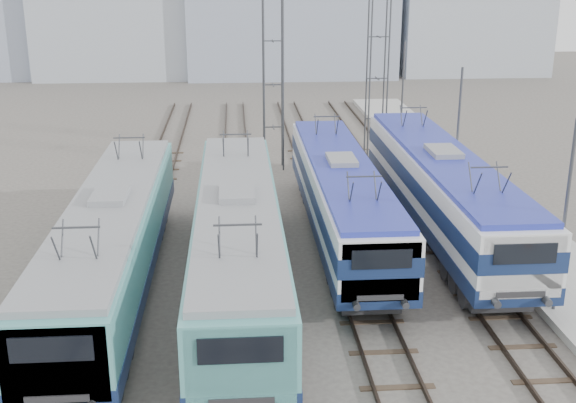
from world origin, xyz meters
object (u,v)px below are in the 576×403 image
at_px(locomotive_far_right, 442,186).
at_px(catenary_tower_east, 378,51).
at_px(catenary_tower_west, 273,56).
at_px(locomotive_center_left, 238,237).
at_px(mast_rear, 402,97).
at_px(mast_mid, 457,139).
at_px(locomotive_center_right, 341,193).
at_px(mast_front, 564,222).
at_px(locomotive_far_left, 112,239).

distance_m(locomotive_far_right, catenary_tower_east, 14.83).
height_order(locomotive_far_right, catenary_tower_west, catenary_tower_west).
height_order(locomotive_center_left, locomotive_far_right, locomotive_far_right).
bearing_deg(mast_rear, locomotive_center_left, -116.70).
relative_size(locomotive_far_right, mast_mid, 2.69).
xyz_separation_m(locomotive_center_right, mast_front, (6.35, -7.53, 1.23)).
bearing_deg(locomotive_center_left, catenary_tower_east, 65.91).
height_order(catenary_tower_west, mast_mid, catenary_tower_west).
bearing_deg(mast_rear, catenary_tower_east, -136.40).
bearing_deg(catenary_tower_west, catenary_tower_east, 17.10).
relative_size(locomotive_far_left, catenary_tower_east, 1.53).
xyz_separation_m(locomotive_center_left, catenary_tower_west, (2.25, 17.57, 4.31)).
xyz_separation_m(locomotive_far_right, mast_rear, (1.85, 16.21, 1.11)).
bearing_deg(catenary_tower_east, catenary_tower_west, -162.90).
bearing_deg(mast_rear, locomotive_far_right, -96.51).
bearing_deg(locomotive_center_right, locomotive_center_left, -131.40).
bearing_deg(locomotive_far_left, mast_front, -10.03).
xyz_separation_m(locomotive_center_right, locomotive_far_right, (4.50, 0.26, 0.13)).
height_order(locomotive_far_left, catenary_tower_west, catenary_tower_west).
bearing_deg(mast_front, locomotive_far_right, 103.35).
bearing_deg(mast_rear, mast_front, -90.00).
xyz_separation_m(locomotive_center_left, locomotive_center_right, (4.50, 5.10, -0.07)).
bearing_deg(catenary_tower_west, locomotive_center_right, -79.77).
height_order(locomotive_center_left, catenary_tower_east, catenary_tower_east).
xyz_separation_m(locomotive_far_left, locomotive_center_right, (9.00, 4.82, -0.02)).
bearing_deg(locomotive_center_right, locomotive_far_left, -151.85).
xyz_separation_m(locomotive_center_left, locomotive_far_right, (9.00, 5.37, 0.06)).
bearing_deg(locomotive_center_right, mast_front, -49.87).
height_order(catenary_tower_west, mast_rear, catenary_tower_west).
bearing_deg(catenary_tower_west, mast_front, -66.73).
bearing_deg(locomotive_center_left, mast_rear, 63.30).
relative_size(locomotive_center_right, catenary_tower_east, 1.48).
bearing_deg(catenary_tower_west, locomotive_far_left, -111.33).
bearing_deg(mast_front, catenary_tower_west, 113.27).
distance_m(locomotive_center_left, mast_front, 11.18).
xyz_separation_m(locomotive_far_right, catenary_tower_west, (-6.75, 12.21, 4.25)).
distance_m(locomotive_far_left, locomotive_center_left, 4.51).
relative_size(locomotive_center_left, locomotive_far_right, 1.00).
relative_size(locomotive_center_left, locomotive_center_right, 1.06).
bearing_deg(mast_front, catenary_tower_east, 95.45).
height_order(locomotive_far_left, locomotive_far_right, locomotive_far_right).
distance_m(locomotive_center_right, catenary_tower_east, 15.70).
height_order(catenary_tower_east, mast_mid, catenary_tower_east).
height_order(locomotive_far_right, mast_front, mast_front).
height_order(locomotive_far_left, mast_front, mast_front).
xyz_separation_m(locomotive_far_left, locomotive_far_right, (13.50, 5.08, 0.11)).
relative_size(locomotive_center_left, catenary_tower_east, 1.56).
relative_size(catenary_tower_west, mast_rear, 1.71).
distance_m(locomotive_center_right, locomotive_far_right, 4.51).
xyz_separation_m(locomotive_center_right, catenary_tower_west, (-2.25, 12.47, 4.38)).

